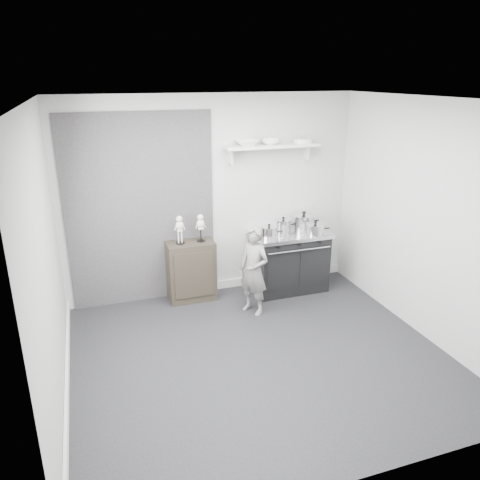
# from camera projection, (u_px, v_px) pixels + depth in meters

# --- Properties ---
(ground) EXTENTS (4.00, 4.00, 0.00)m
(ground) POSITION_uv_depth(u_px,v_px,m) (258.00, 356.00, 5.13)
(ground) COLOR black
(ground) RESTS_ON ground
(room_shell) EXTENTS (4.02, 3.62, 2.71)m
(room_shell) POSITION_uv_depth(u_px,v_px,m) (247.00, 209.00, 4.69)
(room_shell) COLOR #B5B5B2
(room_shell) RESTS_ON ground
(wall_shelf) EXTENTS (1.30, 0.26, 0.24)m
(wall_shelf) POSITION_uv_depth(u_px,v_px,m) (272.00, 147.00, 6.20)
(wall_shelf) COLOR silver
(wall_shelf) RESTS_ON room_shell
(stove) EXTENTS (1.06, 0.66, 0.85)m
(stove) POSITION_uv_depth(u_px,v_px,m) (289.00, 261.00, 6.61)
(stove) COLOR black
(stove) RESTS_ON ground
(side_cabinet) EXTENTS (0.63, 0.37, 0.82)m
(side_cabinet) POSITION_uv_depth(u_px,v_px,m) (191.00, 271.00, 6.32)
(side_cabinet) COLOR black
(side_cabinet) RESTS_ON ground
(child) EXTENTS (0.46, 0.51, 1.16)m
(child) POSITION_uv_depth(u_px,v_px,m) (254.00, 271.00, 5.89)
(child) COLOR slate
(child) RESTS_ON ground
(pot_front_left) EXTENTS (0.31, 0.22, 0.19)m
(pot_front_left) POSITION_uv_depth(u_px,v_px,m) (269.00, 232.00, 6.24)
(pot_front_left) COLOR silver
(pot_front_left) RESTS_ON stove
(pot_back_left) EXTENTS (0.32, 0.23, 0.20)m
(pot_back_left) POSITION_uv_depth(u_px,v_px,m) (283.00, 225.00, 6.54)
(pot_back_left) COLOR silver
(pot_back_left) RESTS_ON stove
(pot_back_right) EXTENTS (0.40, 0.31, 0.25)m
(pot_back_right) POSITION_uv_depth(u_px,v_px,m) (304.00, 221.00, 6.63)
(pot_back_right) COLOR silver
(pot_back_right) RESTS_ON stove
(pot_front_right) EXTENTS (0.35, 0.27, 0.19)m
(pot_front_right) POSITION_uv_depth(u_px,v_px,m) (315.00, 229.00, 6.37)
(pot_front_right) COLOR silver
(pot_front_right) RESTS_ON stove
(skeleton_full) EXTENTS (0.12, 0.08, 0.44)m
(skeleton_full) POSITION_uv_depth(u_px,v_px,m) (180.00, 228.00, 6.07)
(skeleton_full) COLOR beige
(skeleton_full) RESTS_ON side_cabinet
(skeleton_torso) EXTENTS (0.12, 0.08, 0.43)m
(skeleton_torso) POSITION_uv_depth(u_px,v_px,m) (201.00, 226.00, 6.16)
(skeleton_torso) COLOR beige
(skeleton_torso) RESTS_ON side_cabinet
(bowl_large) EXTENTS (0.30, 0.30, 0.07)m
(bowl_large) POSITION_uv_depth(u_px,v_px,m) (247.00, 143.00, 6.06)
(bowl_large) COLOR white
(bowl_large) RESTS_ON wall_shelf
(bowl_small) EXTENTS (0.24, 0.24, 0.07)m
(bowl_small) POSITION_uv_depth(u_px,v_px,m) (271.00, 142.00, 6.16)
(bowl_small) COLOR white
(bowl_small) RESTS_ON wall_shelf
(plate_stack) EXTENTS (0.26, 0.26, 0.06)m
(plate_stack) POSITION_uv_depth(u_px,v_px,m) (303.00, 141.00, 6.31)
(plate_stack) COLOR silver
(plate_stack) RESTS_ON wall_shelf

